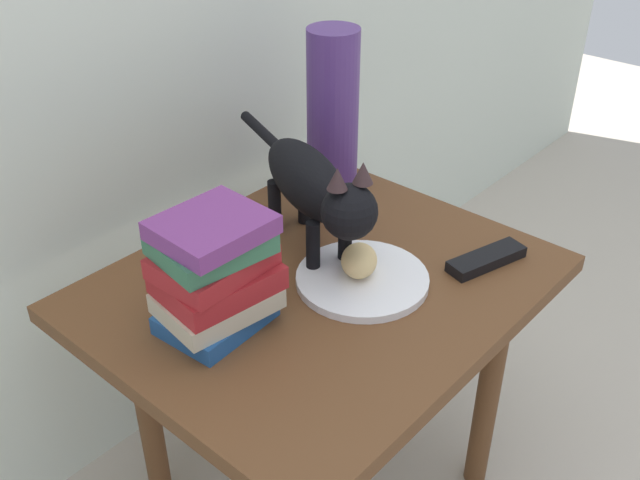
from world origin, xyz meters
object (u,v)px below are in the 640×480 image
object	(u,v)px
plate	(362,279)
book_stack	(215,273)
side_table	(320,314)
tv_remote	(486,259)
cat	(314,187)
green_vase	(333,112)
bread_roll	(359,260)

from	to	relation	value
plate	book_stack	bearing A→B (deg)	157.22
side_table	tv_remote	size ratio (longest dim) A/B	4.87
cat	tv_remote	xyz separation A→B (m)	(0.17, -0.25, -0.12)
book_stack	green_vase	distance (m)	0.49
plate	bread_roll	world-z (taller)	bread_roll
plate	cat	xyz separation A→B (m)	(0.02, 0.12, 0.13)
tv_remote	cat	bearing A→B (deg)	140.74
side_table	plate	bearing A→B (deg)	-54.26
green_vase	tv_remote	xyz separation A→B (m)	(-0.04, -0.38, -0.15)
green_vase	bread_roll	bearing A→B (deg)	-131.68
bread_roll	green_vase	size ratio (longest dim) A/B	0.24
book_stack	tv_remote	xyz separation A→B (m)	(0.42, -0.22, -0.09)
side_table	cat	xyz separation A→B (m)	(0.06, 0.06, 0.20)
plate	tv_remote	world-z (taller)	tv_remote
side_table	book_stack	xyz separation A→B (m)	(-0.19, 0.04, 0.17)
side_table	green_vase	bearing A→B (deg)	37.12
plate	book_stack	size ratio (longest dim) A/B	1.16
side_table	tv_remote	xyz separation A→B (m)	(0.23, -0.18, 0.08)
bread_roll	cat	xyz separation A→B (m)	(0.01, 0.11, 0.09)
bread_roll	green_vase	bearing A→B (deg)	48.32
green_vase	side_table	bearing A→B (deg)	-142.88
cat	green_vase	bearing A→B (deg)	33.50
side_table	green_vase	size ratio (longest dim) A/B	2.23
plate	cat	distance (m)	0.17
side_table	bread_roll	xyz separation A→B (m)	(0.04, -0.05, 0.11)
cat	green_vase	world-z (taller)	green_vase
plate	tv_remote	size ratio (longest dim) A/B	1.48
book_stack	green_vase	size ratio (longest dim) A/B	0.59
tv_remote	green_vase	bearing A→B (deg)	100.62
bread_roll	book_stack	bearing A→B (deg)	159.53
plate	book_stack	distance (m)	0.27
cat	green_vase	size ratio (longest dim) A/B	1.38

